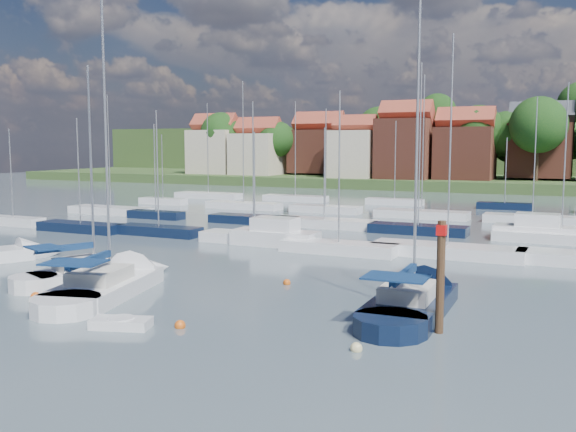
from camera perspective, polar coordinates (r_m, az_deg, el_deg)
The scene contains 12 objects.
ground at distance 68.25m, azimuth 10.38°, elevation -0.48°, with size 260.00×260.00×0.00m, color #4F616B.
sailboat_left at distance 39.91m, azimuth -16.04°, elevation -4.98°, with size 6.31×10.20×13.62m.
sailboat_centre at distance 37.48m, azimuth -14.73°, elevation -5.70°, with size 6.34×13.12×17.18m.
sailboat_navy at distance 32.99m, azimuth 11.47°, elevation -7.26°, with size 3.52×12.23×16.81m.
tender at distance 29.59m, azimuth -14.61°, elevation -9.21°, with size 2.83×1.94×0.56m.
timber_piling at distance 28.35m, azimuth 13.35°, elevation -7.12°, with size 0.40×0.40×7.12m.
buoy_c at distance 36.41m, azimuth -21.52°, elevation -6.86°, with size 0.53×0.53×0.53m, color #D85914.
buoy_d at distance 29.15m, azimuth -9.57°, elevation -9.77°, with size 0.49×0.49×0.49m, color #D85914.
buoy_e at distance 37.27m, azimuth -0.10°, elevation -6.10°, with size 0.44×0.44×0.44m, color #D85914.
buoy_f at distance 25.85m, azimuth 6.09°, elevation -11.84°, with size 0.49×0.49×0.49m, color beige.
marina_field at distance 63.06m, azimuth 10.93°, elevation -0.66°, with size 79.62×41.41×15.93m.
far_shore_town at distance 158.95m, azimuth 19.86°, elevation 4.79°, with size 212.46×90.00×22.27m.
Camera 1 is at (17.28, -25.53, 8.09)m, focal length 40.00 mm.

